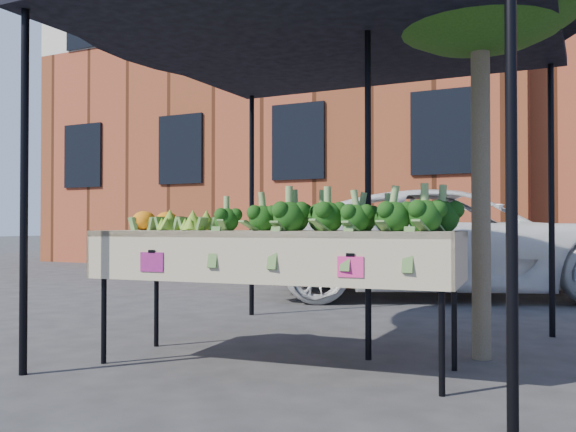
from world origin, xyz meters
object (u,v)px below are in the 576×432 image
at_px(street_tree, 480,90).
at_px(table, 275,299).
at_px(canopy, 326,166).
at_px(vehicle, 451,106).

bearing_deg(street_tree, table, -144.25).
xyz_separation_m(canopy, street_tree, (1.06, 0.29, 0.52)).
bearing_deg(street_tree, vehicle, 104.16).
xyz_separation_m(table, canopy, (0.13, 0.56, 0.92)).
distance_m(table, vehicle, 5.19).
height_order(vehicle, street_tree, vehicle).
bearing_deg(street_tree, canopy, -164.54).
height_order(canopy, street_tree, street_tree).
height_order(table, vehicle, vehicle).
bearing_deg(table, vehicle, 87.47).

